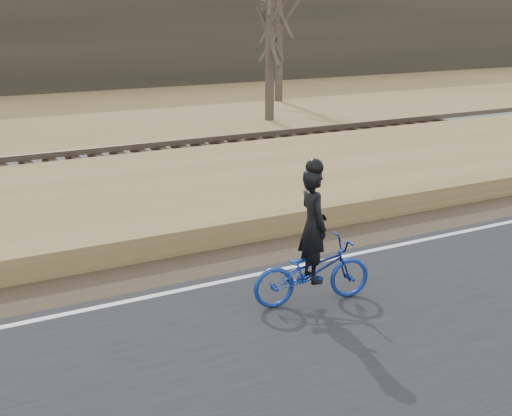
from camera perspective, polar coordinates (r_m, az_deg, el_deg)
cyclist at (r=10.45m, az=4.54°, el=-4.02°), size 1.91×0.95×2.17m
bare_tree_right at (r=27.97m, az=1.12°, el=13.57°), size 0.36×0.36×6.41m
bare_tree_far_right at (r=33.95m, az=1.88°, el=14.49°), size 0.36×0.36×7.06m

